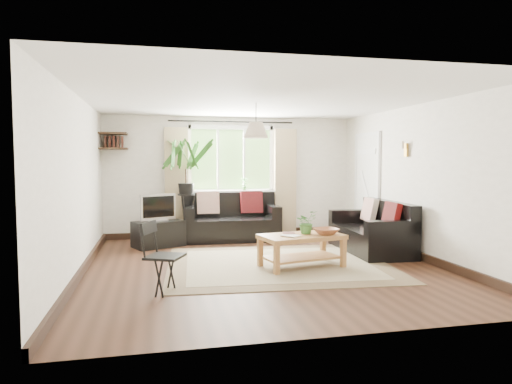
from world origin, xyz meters
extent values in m
plane|color=black|center=(0.00, 0.00, 0.00)|extent=(5.50, 5.50, 0.00)
plane|color=white|center=(0.00, 0.00, 2.40)|extent=(5.50, 5.50, 0.00)
cube|color=silver|center=(0.00, 2.75, 1.20)|extent=(5.00, 0.02, 2.40)
cube|color=silver|center=(0.00, -2.75, 1.20)|extent=(5.00, 0.02, 2.40)
cube|color=silver|center=(-2.50, 0.00, 1.20)|extent=(0.02, 5.50, 2.40)
cube|color=silver|center=(2.50, 0.00, 1.20)|extent=(0.02, 5.50, 2.40)
cube|color=beige|center=(0.25, 0.02, 0.01)|extent=(3.41, 2.99, 0.02)
cube|color=silver|center=(2.47, 1.70, 1.00)|extent=(0.06, 0.96, 2.06)
imported|color=#376C2B|center=(0.62, -0.16, 0.64)|extent=(0.39, 0.37, 0.34)
imported|color=#945433|center=(0.88, -0.27, 0.52)|extent=(0.41, 0.41, 0.09)
imported|color=white|center=(0.26, -0.39, 0.48)|extent=(0.29, 0.30, 0.02)
imported|color=#512820|center=(0.28, -0.15, 0.49)|extent=(0.21, 0.26, 0.02)
cube|color=black|center=(-1.46, 1.82, 0.23)|extent=(0.98, 0.79, 0.46)
imported|color=#2D6023|center=(0.25, 2.63, 1.06)|extent=(0.14, 0.10, 0.27)
camera|label=1|loc=(-1.50, -6.38, 1.54)|focal=32.00mm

